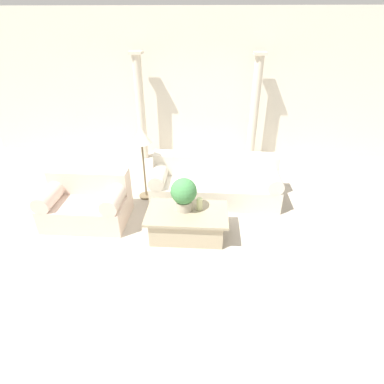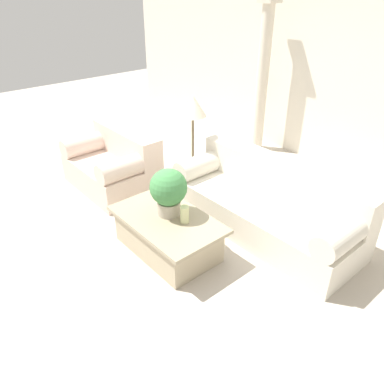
{
  "view_description": "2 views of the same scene",
  "coord_description": "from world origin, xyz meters",
  "px_view_note": "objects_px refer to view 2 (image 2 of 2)",
  "views": [
    {
      "loc": [
        0.44,
        -4.12,
        2.99
      ],
      "look_at": [
        0.17,
        0.18,
        0.47
      ],
      "focal_mm": 28.0,
      "sensor_mm": 36.0,
      "label": 1
    },
    {
      "loc": [
        2.82,
        -2.32,
        2.65
      ],
      "look_at": [
        0.07,
        0.04,
        0.57
      ],
      "focal_mm": 35.0,
      "sensor_mm": 36.0,
      "label": 2
    }
  ],
  "objects_px": {
    "coffee_table": "(168,234)",
    "floor_lamp": "(193,113)",
    "sofa_long": "(267,205)",
    "potted_plant": "(169,190)",
    "loveseat": "(115,164)"
  },
  "relations": [
    {
      "from": "coffee_table",
      "to": "floor_lamp",
      "type": "bearing_deg",
      "value": 127.98
    },
    {
      "from": "sofa_long",
      "to": "floor_lamp",
      "type": "height_order",
      "value": "floor_lamp"
    },
    {
      "from": "potted_plant",
      "to": "floor_lamp",
      "type": "relative_size",
      "value": 0.38
    },
    {
      "from": "coffee_table",
      "to": "potted_plant",
      "type": "height_order",
      "value": "potted_plant"
    },
    {
      "from": "floor_lamp",
      "to": "potted_plant",
      "type": "bearing_deg",
      "value": -51.88
    },
    {
      "from": "sofa_long",
      "to": "floor_lamp",
      "type": "xyz_separation_m",
      "value": [
        -1.3,
        -0.03,
        0.8
      ]
    },
    {
      "from": "loveseat",
      "to": "coffee_table",
      "type": "xyz_separation_m",
      "value": [
        1.7,
        -0.35,
        -0.12
      ]
    },
    {
      "from": "potted_plant",
      "to": "coffee_table",
      "type": "bearing_deg",
      "value": -54.13
    },
    {
      "from": "coffee_table",
      "to": "floor_lamp",
      "type": "distance_m",
      "value": 1.69
    },
    {
      "from": "sofa_long",
      "to": "loveseat",
      "type": "xyz_separation_m",
      "value": [
        -2.13,
        -0.8,
        0.01
      ]
    },
    {
      "from": "sofa_long",
      "to": "loveseat",
      "type": "bearing_deg",
      "value": -159.27
    },
    {
      "from": "loveseat",
      "to": "sofa_long",
      "type": "bearing_deg",
      "value": 20.73
    },
    {
      "from": "loveseat",
      "to": "potted_plant",
      "type": "distance_m",
      "value": 1.71
    },
    {
      "from": "floor_lamp",
      "to": "sofa_long",
      "type": "bearing_deg",
      "value": 1.49
    },
    {
      "from": "sofa_long",
      "to": "loveseat",
      "type": "relative_size",
      "value": 1.74
    }
  ]
}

